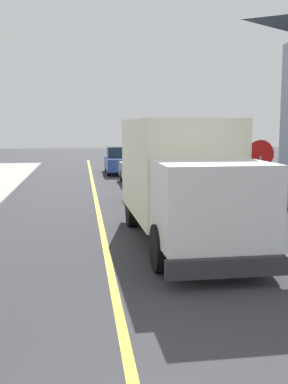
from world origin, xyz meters
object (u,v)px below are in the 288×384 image
(parked_car_mid, at_px, (141,169))
(parked_car_far, at_px, (120,161))
(parked_car_near, at_px, (153,184))
(box_truck, at_px, (182,174))
(stop_sign, at_px, (260,169))

(parked_car_mid, relative_size, parked_car_far, 1.01)
(parked_car_near, distance_m, parked_car_mid, 6.39)
(box_truck, distance_m, parked_car_near, 5.88)
(parked_car_near, relative_size, stop_sign, 1.66)
(box_truck, height_order, parked_car_near, box_truck)
(box_truck, distance_m, parked_car_far, 17.75)
(box_truck, xyz_separation_m, parked_car_mid, (0.43, 12.19, -0.97))
(parked_car_near, xyz_separation_m, stop_sign, (2.14, -5.44, 1.06))
(parked_car_far, xyz_separation_m, stop_sign, (2.44, -17.37, 1.06))
(parked_car_near, bearing_deg, parked_car_mid, 87.30)
(box_truck, relative_size, parked_car_near, 1.64)
(parked_car_far, bearing_deg, parked_car_near, -88.52)
(box_truck, xyz_separation_m, parked_car_near, (0.13, 5.80, -0.97))
(box_truck, height_order, parked_car_mid, box_truck)
(parked_car_near, height_order, stop_sign, stop_sign)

